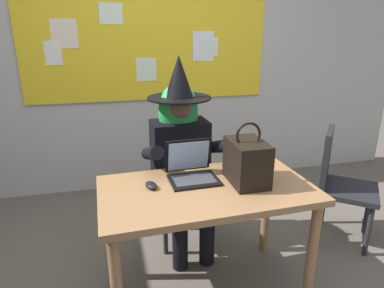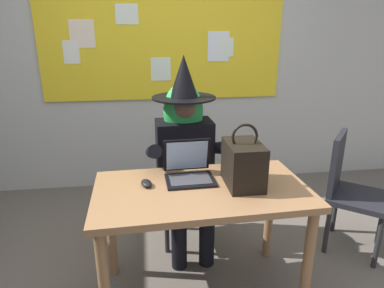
# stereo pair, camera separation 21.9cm
# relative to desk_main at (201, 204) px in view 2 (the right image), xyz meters

# --- Properties ---
(wall_back_bulletin) EXTENTS (5.87, 1.94, 2.72)m
(wall_back_bulletin) POSITION_rel_desk_main_xyz_m (-0.11, 1.75, 0.73)
(wall_back_bulletin) COLOR #B2B2AD
(wall_back_bulletin) RESTS_ON ground
(desk_main) EXTENTS (1.27, 0.73, 0.75)m
(desk_main) POSITION_rel_desk_main_xyz_m (0.00, 0.00, 0.00)
(desk_main) COLOR #8E6642
(desk_main) RESTS_ON ground
(chair_at_desk) EXTENTS (0.44, 0.44, 0.92)m
(chair_at_desk) POSITION_rel_desk_main_xyz_m (-0.03, 0.70, -0.12)
(chair_at_desk) COLOR black
(chair_at_desk) RESTS_ON ground
(person_costumed) EXTENTS (0.61, 0.71, 1.46)m
(person_costumed) POSITION_rel_desk_main_xyz_m (-0.03, 0.58, 0.17)
(person_costumed) COLOR black
(person_costumed) RESTS_ON ground
(laptop) EXTENTS (0.30, 0.28, 0.23)m
(laptop) POSITION_rel_desk_main_xyz_m (-0.06, 0.15, 0.16)
(laptop) COLOR black
(laptop) RESTS_ON desk_main
(computer_mouse) EXTENTS (0.09, 0.12, 0.03)m
(computer_mouse) POSITION_rel_desk_main_xyz_m (-0.32, 0.07, 0.12)
(computer_mouse) COLOR black
(computer_mouse) RESTS_ON desk_main
(handbag) EXTENTS (0.20, 0.30, 0.38)m
(handbag) POSITION_rel_desk_main_xyz_m (0.25, 0.01, 0.24)
(handbag) COLOR black
(handbag) RESTS_ON desk_main
(chair_extra_corner) EXTENTS (0.59, 0.59, 0.91)m
(chair_extra_corner) POSITION_rel_desk_main_xyz_m (1.19, 0.35, -0.13)
(chair_extra_corner) COLOR black
(chair_extra_corner) RESTS_ON ground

